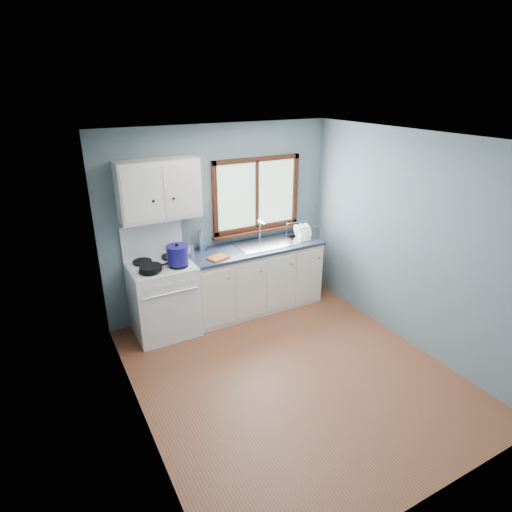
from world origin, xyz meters
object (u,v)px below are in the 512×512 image
stockpot (178,255)px  sink (267,248)px  thermos (201,240)px  dish_rack (303,234)px  skillet (151,268)px  gas_range (163,297)px  base_cabinets (255,281)px  utensil_crock (190,249)px

stockpot → sink: bearing=7.0°
thermos → dish_rack: size_ratio=0.68×
skillet → stockpot: bearing=-4.1°
gas_range → skillet: 0.55m
stockpot → dish_rack: 1.89m
base_cabinets → dish_rack: dish_rack is taller
utensil_crock → gas_range: bearing=-158.0°
utensil_crock → dish_rack: utensil_crock is taller
sink → thermos: 0.92m
sink → utensil_crock: utensil_crock is taller
base_cabinets → gas_range: bearing=-179.2°
thermos → stockpot: bearing=-140.7°
sink → skillet: size_ratio=2.05×
gas_range → skillet: bearing=-132.0°
gas_range → thermos: gas_range is taller
base_cabinets → stockpot: bearing=-171.8°
sink → stockpot: bearing=-173.0°
skillet → stockpot: 0.35m
stockpot → gas_range: bearing=140.8°
base_cabinets → utensil_crock: (-0.86, 0.16, 0.58)m
sink → dish_rack: size_ratio=2.00×
stockpot → thermos: size_ratio=1.17×
skillet → thermos: size_ratio=1.43×
stockpot → utensil_crock: (0.27, 0.32, -0.09)m
base_cabinets → sink: sink is taller
utensil_crock → sink: bearing=-8.7°
gas_range → base_cabinets: 1.31m
sink → thermos: sink is taller
skillet → utensil_crock: (0.60, 0.35, 0.00)m
sink → thermos: (-0.88, 0.19, 0.20)m
stockpot → skillet: bearing=-174.5°
skillet → thermos: 0.86m
utensil_crock → thermos: 0.19m
gas_range → utensil_crock: 0.69m
base_cabinets → dish_rack: size_ratio=4.40×
base_cabinets → utensil_crock: 1.05m
base_cabinets → skillet: (-1.46, -0.19, 0.58)m
base_cabinets → utensil_crock: utensil_crock is taller
stockpot → utensil_crock: bearing=50.5°
sink → stockpot: (-1.31, -0.16, 0.22)m
stockpot → base_cabinets: bearing=8.2°
sink → skillet: (-1.64, -0.19, 0.13)m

